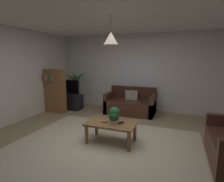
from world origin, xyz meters
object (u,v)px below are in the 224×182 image
at_px(potted_plant_on_table, 114,115).
at_px(tv, 68,87).
at_px(coffee_table, 111,126).
at_px(book_on_table_0, 104,122).
at_px(tv_stand, 69,102).
at_px(couch_under_window, 131,105).
at_px(potted_palm_corner, 76,89).
at_px(remote_on_table_0, 120,123).
at_px(bookshelf_corner, 55,90).
at_px(pendant_lamp, 111,38).

height_order(potted_plant_on_table, tv, tv).
distance_m(coffee_table, book_on_table_0, 0.16).
bearing_deg(tv_stand, couch_under_window, 6.85).
bearing_deg(potted_palm_corner, remote_on_table_0, -43.25).
xyz_separation_m(couch_under_window, coffee_table, (0.17, -2.17, 0.08)).
height_order(potted_plant_on_table, tv_stand, potted_plant_on_table).
relative_size(potted_plant_on_table, tv, 0.40).
height_order(coffee_table, remote_on_table_0, remote_on_table_0).
distance_m(book_on_table_0, tv, 2.91).
relative_size(book_on_table_0, potted_palm_corner, 0.08).
xyz_separation_m(book_on_table_0, potted_plant_on_table, (0.21, 0.00, 0.16)).
bearing_deg(bookshelf_corner, tv_stand, 69.57).
bearing_deg(couch_under_window, remote_on_table_0, -80.43).
height_order(book_on_table_0, potted_palm_corner, potted_palm_corner).
bearing_deg(pendant_lamp, potted_plant_on_table, -11.46).
height_order(coffee_table, bookshelf_corner, bookshelf_corner).
xyz_separation_m(book_on_table_0, potted_palm_corner, (-2.22, 2.45, 0.19)).
distance_m(couch_under_window, bookshelf_corner, 2.49).
distance_m(tv_stand, tv, 0.52).
relative_size(book_on_table_0, remote_on_table_0, 0.71).
relative_size(coffee_table, tv, 1.21).
bearing_deg(remote_on_table_0, potted_plant_on_table, 51.51).
bearing_deg(tv, potted_plant_on_table, -38.53).
distance_m(potted_plant_on_table, potted_palm_corner, 3.45).
distance_m(coffee_table, bookshelf_corner, 2.90).
xyz_separation_m(couch_under_window, remote_on_table_0, (0.36, -2.13, 0.16)).
distance_m(book_on_table_0, tv_stand, 2.91).
relative_size(coffee_table, potted_palm_corner, 0.75).
bearing_deg(tv, potted_palm_corner, 94.32).
xyz_separation_m(remote_on_table_0, pendant_lamp, (-0.19, -0.04, 1.66)).
bearing_deg(pendant_lamp, couch_under_window, 94.44).
height_order(couch_under_window, potted_palm_corner, potted_palm_corner).
bearing_deg(potted_plant_on_table, coffee_table, 168.54).
distance_m(book_on_table_0, potted_palm_corner, 3.31).
bearing_deg(potted_palm_corner, pendant_lamp, -45.91).
xyz_separation_m(tv, pendant_lamp, (2.32, -1.89, 1.33)).
relative_size(tv_stand, tv, 1.08).
xyz_separation_m(coffee_table, book_on_table_0, (-0.14, -0.02, 0.08)).
height_order(tv, bookshelf_corner, bookshelf_corner).
height_order(coffee_table, potted_plant_on_table, potted_plant_on_table).
distance_m(potted_palm_corner, pendant_lamp, 3.69).
distance_m(couch_under_window, potted_plant_on_table, 2.22).
height_order(coffee_table, potted_palm_corner, potted_palm_corner).
bearing_deg(bookshelf_corner, pendant_lamp, -29.47).
bearing_deg(couch_under_window, tv, -172.58).
relative_size(tv, bookshelf_corner, 0.59).
distance_m(remote_on_table_0, potted_plant_on_table, 0.21).
bearing_deg(book_on_table_0, tv, 138.80).
bearing_deg(tv_stand, tv, -90.00).
height_order(potted_plant_on_table, potted_palm_corner, potted_palm_corner).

